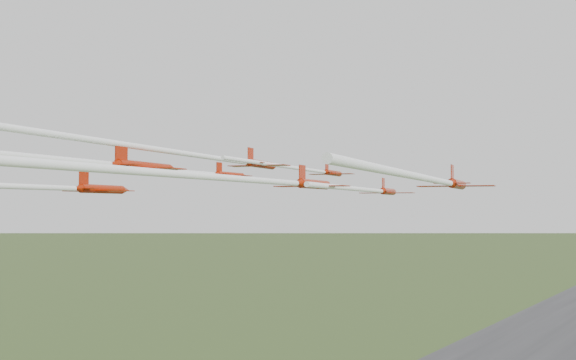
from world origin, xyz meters
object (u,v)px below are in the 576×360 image
Objects in this scene: jet_lead at (312,170)px; jet_row3_mid at (203,156)px; jet_row3_left at (53,188)px; jet_row4_left at (9,186)px; jet_trail_solo at (23,156)px; jet_row3_right at (440,181)px; jet_row4_right at (222,177)px; jet_row2_right at (374,190)px; jet_row2_left at (160,170)px.

jet_row3_mid is at bearing -91.89° from jet_lead.
jet_row3_left is 0.77× the size of jet_row4_left.
jet_trail_solo is (34.08, -25.56, 1.29)m from jet_row3_left.
jet_row3_mid is 20.57m from jet_row4_left.
jet_row3_right is at bearing 5.18° from jet_row3_mid.
jet_row3_mid reaches higher than jet_lead.
jet_row3_left reaches higher than jet_row4_right.
jet_row4_right is at bearing -30.48° from jet_row3_left.
jet_row2_right is 0.94× the size of jet_row3_left.
jet_row3_left is 52.75m from jet_row3_right.
jet_lead is 0.68× the size of jet_row2_left.
jet_trail_solo is (-2.66, -49.55, 1.66)m from jet_row2_right.
jet_row4_left is at bearing -130.45° from jet_row2_right.
jet_lead is at bearing 86.80° from jet_row3_mid.
jet_row4_left is (-18.94, -41.00, -0.04)m from jet_row2_right.
jet_row3_mid reaches higher than jet_row3_left.
jet_row2_right is 0.64× the size of jet_row4_right.
jet_trail_solo is (24.27, -36.24, -1.38)m from jet_row2_left.
jet_row4_right is 14.72m from jet_trail_solo.
jet_row3_left is at bearing 149.16° from jet_row4_right.
jet_trail_solo is at bearing -90.06° from jet_row3_mid.
jet_row2_right is 0.80× the size of jet_row3_right.
jet_lead is 0.68× the size of jet_row4_right.
jet_row3_mid is 1.03× the size of jet_trail_solo.
jet_row2_left is at bearing 109.88° from jet_trail_solo.
jet_lead reaches higher than jet_row4_left.
jet_row2_right is 43.88m from jet_row3_left.
jet_row4_left is (-9.34, -17.95, -3.67)m from jet_row3_mid.
jet_row2_left reaches higher than jet_row4_right.
jet_row3_mid reaches higher than jet_row4_left.
jet_trail_solo is at bearing -90.47° from jet_lead.
jet_row3_mid reaches higher than jet_row2_right.
jet_row3_right is 43.38m from jet_row4_left.
jet_row4_left is at bearing -55.31° from jet_row3_left.
jet_row3_right is (31.32, -23.54, -3.10)m from jet_lead.
jet_row3_right is 39.66m from jet_trail_solo.
jet_lead is 54.30m from jet_row4_right.
jet_lead is at bearing 55.20° from jet_row2_left.
jet_row3_mid is 23.89m from jet_row4_right.
jet_trail_solo reaches higher than jet_row4_right.
jet_lead is 0.74× the size of jet_row3_mid.
jet_lead reaches higher than jet_trail_solo.
jet_row2_right is at bearing 73.00° from jet_trail_solo.
jet_lead is 0.78× the size of jet_row4_left.
jet_row4_left is 26.68m from jet_row4_right.
jet_row2_right is 25.23m from jet_row3_mid.
jet_row4_right is (34.60, -25.86, -2.83)m from jet_row2_left.
jet_row4_right is at bearing -12.80° from jet_row4_left.
jet_row2_left is 1.48× the size of jet_row3_left.
jet_trail_solo reaches higher than jet_row4_left.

